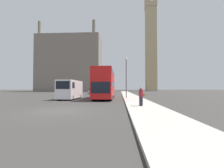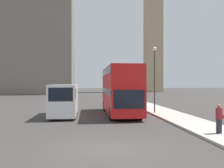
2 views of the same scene
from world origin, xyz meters
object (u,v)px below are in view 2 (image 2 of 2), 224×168
at_px(pedestrian, 219,119).
at_px(street_lamp, 155,70).
at_px(red_double_decker_bus, 120,88).
at_px(parked_sedan, 72,96).
at_px(white_van, 64,100).

distance_m(pedestrian, street_lamp, 10.53).
relative_size(pedestrian, street_lamp, 0.26).
relative_size(red_double_decker_bus, street_lamp, 1.66).
height_order(pedestrian, parked_sedan, pedestrian).
height_order(red_double_decker_bus, street_lamp, street_lamp).
bearing_deg(parked_sedan, red_double_decker_bus, -74.36).
height_order(street_lamp, parked_sedan, street_lamp).
bearing_deg(parked_sedan, pedestrian, -72.10).
distance_m(street_lamp, parked_sedan, 21.87).
relative_size(street_lamp, parked_sedan, 1.36).
xyz_separation_m(red_double_decker_bus, white_van, (-5.02, -1.09, -0.94)).
bearing_deg(white_van, parked_sedan, 91.33).
bearing_deg(street_lamp, white_van, -173.06).
bearing_deg(white_van, pedestrian, -44.57).
height_order(white_van, street_lamp, street_lamp).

